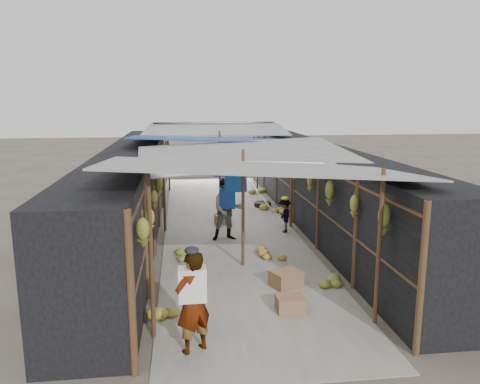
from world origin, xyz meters
name	(u,v)px	position (x,y,z in m)	size (l,w,h in m)	color
ground	(268,330)	(0.00, 0.00, 0.00)	(80.00, 80.00, 0.00)	#6B6356
aisle_slab	(227,224)	(0.00, 6.50, 0.01)	(3.60, 16.00, 0.02)	#9E998E
stall_left	(133,189)	(-2.70, 6.50, 1.15)	(1.40, 15.00, 2.30)	black
stall_right	(317,184)	(2.70, 6.50, 1.15)	(1.40, 15.00, 2.30)	black
crate_near	(290,304)	(0.51, 0.61, 0.14)	(0.48, 0.38, 0.29)	#976A4C
crate_mid	(286,279)	(0.68, 1.68, 0.17)	(0.56, 0.45, 0.33)	#976A4C
crate_back	(223,219)	(-0.13, 6.58, 0.15)	(0.48, 0.39, 0.30)	#976A4C
black_basin	(263,205)	(1.44, 8.63, 0.09)	(0.58, 0.58, 0.18)	black
vendor_elderly	(193,303)	(-1.20, -0.50, 0.78)	(0.57, 0.37, 1.55)	white
shopper_blue	(227,210)	(-0.15, 4.97, 0.83)	(0.80, 0.63, 1.65)	#1F459C
vendor_seated	(284,216)	(1.49, 5.46, 0.48)	(0.62, 0.36, 0.97)	#48453F
market_canopy	(227,142)	(0.03, 6.85, 2.41)	(5.62, 15.20, 2.77)	brown
hanging_bananas	(234,170)	(0.19, 6.35, 1.67)	(3.96, 14.03, 0.74)	olive
floor_bananas	(246,228)	(0.42, 5.48, 0.16)	(4.06, 10.68, 0.36)	olive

